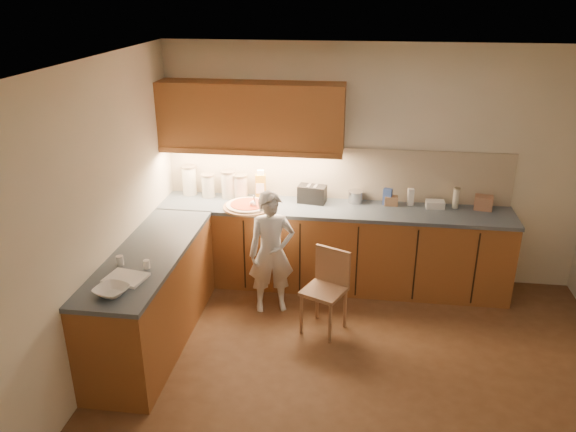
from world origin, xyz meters
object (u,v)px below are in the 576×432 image
Objects in this scene: wooden_chair at (327,284)px; oil_jug at (261,186)px; child at (271,253)px; toaster at (312,194)px; pizza_on_board at (248,206)px.

wooden_chair is 1.43m from oil_jug.
child is at bearing -72.23° from oil_jug.
child is 4.02× the size of toaster.
pizza_on_board reaches higher than wooden_chair.
child is at bearing -54.90° from pizza_on_board.
wooden_chair is at bearing -38.86° from pizza_on_board.
wooden_chair is 1.16m from toaster.
child reaches higher than toaster.
wooden_chair is at bearing -50.83° from oil_jug.
wooden_chair is (0.58, -0.27, -0.17)m from child.
oil_jug is (-0.24, 0.74, 0.44)m from child.
pizza_on_board is 0.65× the size of wooden_chair.
pizza_on_board is 0.64m from child.
oil_jug is (-0.82, 1.01, 0.61)m from wooden_chair.
pizza_on_board is at bearing -149.71° from toaster.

